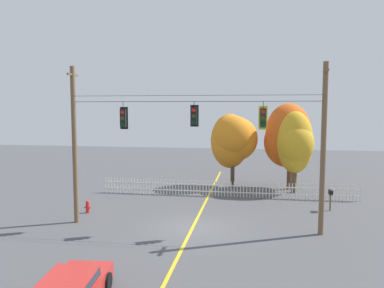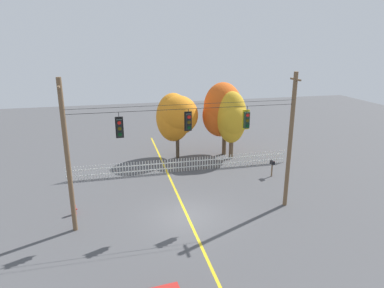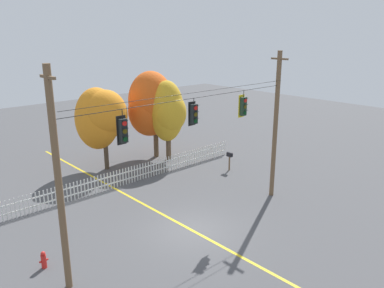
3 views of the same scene
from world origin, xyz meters
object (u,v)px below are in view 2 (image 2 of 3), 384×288
traffic_signal_southbound_primary (189,122)px  autumn_maple_near_fence (176,116)px  autumn_oak_far_east (232,118)px  traffic_signal_eastbound_side (247,120)px  roadside_mailbox (272,163)px  autumn_maple_mid (222,111)px  traffic_signal_northbound_primary (120,128)px  fire_hydrant (74,209)px

traffic_signal_southbound_primary → autumn_maple_near_fence: size_ratio=0.22×
autumn_maple_near_fence → autumn_oak_far_east: 4.97m
traffic_signal_southbound_primary → traffic_signal_eastbound_side: (3.50, 0.00, -0.09)m
autumn_maple_near_fence → roadside_mailbox: size_ratio=4.42×
autumn_maple_mid → roadside_mailbox: size_ratio=5.04×
traffic_signal_southbound_primary → traffic_signal_northbound_primary: bearing=180.0°
autumn_maple_near_fence → fire_hydrant: 12.87m
autumn_maple_mid → autumn_oak_far_east: autumn_maple_mid is taller
traffic_signal_northbound_primary → autumn_maple_near_fence: bearing=64.7°
traffic_signal_southbound_primary → roadside_mailbox: bearing=30.9°
traffic_signal_northbound_primary → autumn_maple_near_fence: size_ratio=0.25×
traffic_signal_northbound_primary → autumn_maple_near_fence: 12.44m
autumn_maple_mid → traffic_signal_southbound_primary: bearing=-117.3°
autumn_oak_far_east → fire_hydrant: bearing=-149.5°
traffic_signal_southbound_primary → traffic_signal_eastbound_side: same height
traffic_signal_southbound_primary → autumn_maple_mid: size_ratio=0.19×
autumn_maple_mid → autumn_oak_far_east: bearing=-74.3°
traffic_signal_eastbound_side → autumn_oak_far_east: (2.66, 9.53, -2.11)m
traffic_signal_eastbound_side → fire_hydrant: bearing=169.7°
traffic_signal_northbound_primary → traffic_signal_southbound_primary: bearing=-0.0°
traffic_signal_eastbound_side → traffic_signal_southbound_primary: bearing=-180.0°
autumn_maple_near_fence → autumn_maple_mid: (4.28, -0.00, 0.24)m
traffic_signal_eastbound_side → autumn_oak_far_east: bearing=74.4°
traffic_signal_southbound_primary → roadside_mailbox: 10.32m
autumn_maple_near_fence → fire_hydrant: autumn_maple_near_fence is taller
traffic_signal_northbound_primary → autumn_maple_near_fence: traffic_signal_northbound_primary is taller
autumn_maple_near_fence → fire_hydrant: bearing=-131.9°
traffic_signal_northbound_primary → traffic_signal_southbound_primary: same height
traffic_signal_southbound_primary → roadside_mailbox: (7.81, 4.68, -4.86)m
traffic_signal_eastbound_side → autumn_maple_near_fence: 11.46m
traffic_signal_northbound_primary → autumn_maple_mid: 14.73m
traffic_signal_northbound_primary → autumn_maple_mid: autumn_maple_mid is taller
autumn_maple_mid → fire_hydrant: (-12.55, -9.22, -3.73)m
autumn_oak_far_east → fire_hydrant: 15.45m
traffic_signal_eastbound_side → autumn_maple_mid: bearing=78.7°
autumn_maple_near_fence → fire_hydrant: size_ratio=7.68×
autumn_maple_mid → traffic_signal_northbound_primary: bearing=-130.7°
fire_hydrant → autumn_maple_mid: bearing=36.3°
traffic_signal_eastbound_side → autumn_maple_near_fence: bearing=100.5°
autumn_maple_mid → autumn_maple_near_fence: bearing=179.9°
traffic_signal_northbound_primary → autumn_oak_far_east: 13.95m
traffic_signal_southbound_primary → autumn_maple_near_fence: bearing=82.6°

